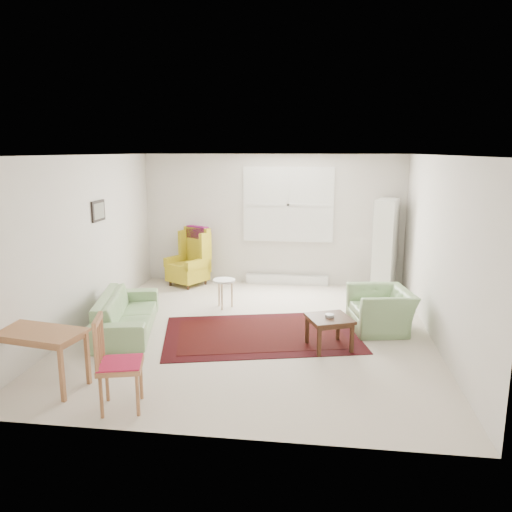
# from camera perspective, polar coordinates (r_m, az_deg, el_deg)

# --- Properties ---
(room) EXTENTS (5.04, 5.54, 2.51)m
(room) POSITION_cam_1_polar(r_m,az_deg,el_deg) (7.16, 0.06, 1.47)
(room) COLOR beige
(room) RESTS_ON ground
(rug) EXTENTS (3.03, 2.32, 0.03)m
(rug) POSITION_cam_1_polar(r_m,az_deg,el_deg) (7.17, 0.56, -8.86)
(rug) COLOR black
(rug) RESTS_ON ground
(sofa) EXTENTS (1.12, 1.97, 0.75)m
(sofa) POSITION_cam_1_polar(r_m,az_deg,el_deg) (7.44, -14.60, -5.53)
(sofa) COLOR #7FA56E
(sofa) RESTS_ON ground
(armchair) EXTENTS (0.98, 1.07, 0.72)m
(armchair) POSITION_cam_1_polar(r_m,az_deg,el_deg) (7.47, 14.09, -5.53)
(armchair) COLOR #7FA56E
(armchair) RESTS_ON ground
(wingback_chair) EXTENTS (0.91, 0.92, 1.13)m
(wingback_chair) POSITION_cam_1_polar(r_m,az_deg,el_deg) (9.67, -7.87, -0.07)
(wingback_chair) COLOR gold
(wingback_chair) RESTS_ON ground
(coffee_table) EXTENTS (0.69, 0.69, 0.44)m
(coffee_table) POSITION_cam_1_polar(r_m,az_deg,el_deg) (6.69, 8.34, -8.65)
(coffee_table) COLOR #3A1F12
(coffee_table) RESTS_ON ground
(stool) EXTENTS (0.48, 0.48, 0.49)m
(stool) POSITION_cam_1_polar(r_m,az_deg,el_deg) (8.29, -3.64, -4.29)
(stool) COLOR white
(stool) RESTS_ON ground
(cabinet) EXTENTS (0.54, 0.76, 1.72)m
(cabinet) POSITION_cam_1_polar(r_m,az_deg,el_deg) (9.35, 14.56, 1.08)
(cabinet) COLOR white
(cabinet) RESTS_ON ground
(desk) EXTENTS (1.10, 0.69, 0.65)m
(desk) POSITION_cam_1_polar(r_m,az_deg,el_deg) (6.07, -23.57, -10.70)
(desk) COLOR #A36B42
(desk) RESTS_ON ground
(desk_chair) EXTENTS (0.52, 0.52, 0.98)m
(desk_chair) POSITION_cam_1_polar(r_m,az_deg,el_deg) (5.25, -15.24, -11.71)
(desk_chair) COLOR #A36B42
(desk_chair) RESTS_ON ground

